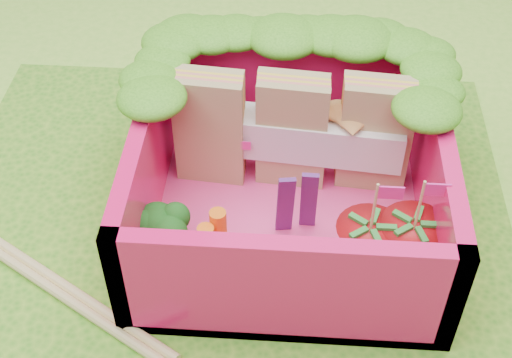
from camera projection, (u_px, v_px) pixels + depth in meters
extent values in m
plane|color=#83D23B|center=(221.00, 250.00, 3.16)|extent=(14.00, 14.00, 0.00)
cube|color=#449221|center=(221.00, 248.00, 3.15)|extent=(2.60, 2.60, 0.03)
cube|color=#F33E8B|center=(288.00, 216.00, 3.23)|extent=(1.30, 1.30, 0.05)
cube|color=#EF1460|center=(294.00, 90.00, 3.50)|extent=(1.30, 0.07, 0.55)
cube|color=#EF1460|center=(284.00, 292.00, 2.61)|extent=(1.30, 0.07, 0.55)
cube|color=#EF1460|center=(148.00, 170.00, 3.09)|extent=(0.07, 1.30, 0.55)
cube|color=#EF1460|center=(434.00, 183.00, 3.03)|extent=(0.07, 1.30, 0.55)
ellipsoid|color=#307D16|center=(187.00, 32.00, 3.27)|extent=(0.30, 0.30, 0.11)
ellipsoid|color=#307D16|center=(211.00, 33.00, 3.26)|extent=(0.30, 0.30, 0.11)
ellipsoid|color=#307D16|center=(235.00, 34.00, 3.25)|extent=(0.30, 0.30, 0.11)
ellipsoid|color=#307D16|center=(260.00, 35.00, 3.25)|extent=(0.30, 0.30, 0.11)
ellipsoid|color=#307D16|center=(284.00, 35.00, 3.24)|extent=(0.30, 0.30, 0.11)
ellipsoid|color=#307D16|center=(308.00, 36.00, 3.24)|extent=(0.30, 0.30, 0.11)
ellipsoid|color=#307D16|center=(333.00, 37.00, 3.23)|extent=(0.30, 0.30, 0.11)
ellipsoid|color=#307D16|center=(357.00, 38.00, 3.23)|extent=(0.30, 0.30, 0.11)
ellipsoid|color=#307D16|center=(382.00, 39.00, 3.22)|extent=(0.30, 0.30, 0.11)
ellipsoid|color=#307D16|center=(407.00, 40.00, 3.22)|extent=(0.30, 0.30, 0.11)
ellipsoid|color=#307D16|center=(152.00, 95.00, 2.93)|extent=(0.27, 0.27, 0.10)
ellipsoid|color=#307D16|center=(157.00, 75.00, 3.03)|extent=(0.27, 0.27, 0.10)
ellipsoid|color=#307D16|center=(163.00, 56.00, 3.13)|extent=(0.27, 0.27, 0.10)
ellipsoid|color=#307D16|center=(168.00, 38.00, 3.23)|extent=(0.27, 0.27, 0.10)
ellipsoid|color=#307D16|center=(437.00, 107.00, 2.87)|extent=(0.27, 0.27, 0.10)
ellipsoid|color=#307D16|center=(433.00, 86.00, 2.97)|extent=(0.27, 0.27, 0.10)
ellipsoid|color=#307D16|center=(429.00, 66.00, 3.07)|extent=(0.27, 0.27, 0.10)
ellipsoid|color=#307D16|center=(426.00, 48.00, 3.17)|extent=(0.27, 0.27, 0.10)
cube|color=#A38256|center=(210.00, 127.00, 3.21)|extent=(0.33, 0.18, 0.56)
cube|color=#A38256|center=(292.00, 130.00, 3.19)|extent=(0.33, 0.18, 0.56)
cube|color=#A38256|center=(374.00, 134.00, 3.18)|extent=(0.33, 0.18, 0.56)
cube|color=silver|center=(291.00, 135.00, 3.21)|extent=(1.02, 0.26, 0.20)
cylinder|color=#649246|center=(164.00, 250.00, 2.96)|extent=(0.12, 0.12, 0.14)
ellipsoid|color=#124413|center=(161.00, 229.00, 2.87)|extent=(0.30, 0.30, 0.12)
cylinder|color=orange|center=(207.00, 249.00, 2.89)|extent=(0.07, 0.07, 0.26)
cylinder|color=orange|center=(219.00, 237.00, 2.91)|extent=(0.07, 0.07, 0.29)
cube|color=#4B1C62|center=(285.00, 205.00, 2.98)|extent=(0.07, 0.03, 0.38)
cube|color=#4B1C62|center=(309.00, 200.00, 3.00)|extent=(0.07, 0.02, 0.38)
cone|color=#B81E0B|center=(367.00, 251.00, 2.87)|extent=(0.27, 0.27, 0.27)
cylinder|color=#D6B478|center=(374.00, 207.00, 2.69)|extent=(0.01, 0.01, 0.24)
cube|color=#F32898|center=(390.00, 193.00, 2.63)|extent=(0.10, 0.01, 0.06)
cone|color=#B81E0B|center=(410.00, 248.00, 2.88)|extent=(0.28, 0.28, 0.28)
cylinder|color=#D6B478|center=(420.00, 204.00, 2.70)|extent=(0.01, 0.01, 0.24)
cube|color=#F32898|center=(437.00, 190.00, 2.64)|extent=(0.10, 0.01, 0.06)
cube|color=#6DC33D|center=(401.00, 219.00, 3.15)|extent=(0.32, 0.20, 0.05)
cube|color=#6DC33D|center=(406.00, 270.00, 2.94)|extent=(0.32, 0.21, 0.05)
cube|color=#6DC33D|center=(336.00, 272.00, 2.93)|extent=(0.28, 0.28, 0.05)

